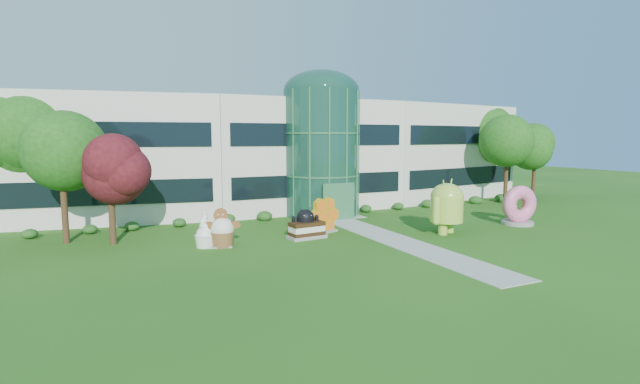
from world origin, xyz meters
name	(u,v)px	position (x,y,z in m)	size (l,w,h in m)	color
ground	(409,245)	(0.00, 0.00, 0.00)	(140.00, 140.00, 0.00)	#215114
building	(294,154)	(0.00, 18.00, 4.65)	(46.00, 15.00, 9.30)	beige
atrium	(321,154)	(0.00, 12.00, 4.90)	(6.00, 6.00, 9.80)	#194738
walkway	(390,238)	(0.00, 2.00, 0.02)	(2.40, 20.00, 0.04)	#9E9E93
tree_red	(111,193)	(-15.50, 7.50, 3.00)	(4.00, 4.00, 6.00)	#3F0C14
trees_backdrop	(316,162)	(0.00, 13.00, 4.20)	(52.00, 8.00, 8.40)	#1B4912
android_green	(447,204)	(4.13, 1.74, 1.93)	(3.41, 2.27, 3.86)	#A5C740
android_black	(305,221)	(-4.60, 4.52, 1.04)	(1.82, 1.22, 2.07)	black
donut	(518,205)	(10.84, 2.05, 1.42)	(2.73, 1.31, 2.84)	#DB5395
gingerbread	(221,228)	(-9.94, 4.19, 1.12)	(2.43, 0.93, 2.24)	brown
ice_cream_sandwich	(307,230)	(-4.63, 4.20, 0.52)	(2.32, 1.16, 1.03)	black
honeycomb	(324,217)	(-2.90, 5.37, 1.03)	(2.61, 0.93, 2.05)	orange
froyo	(205,228)	(-10.77, 4.55, 1.07)	(1.25, 1.25, 2.14)	white
cupcake	(222,232)	(-9.85, 4.21, 0.86)	(1.43, 1.43, 1.72)	white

